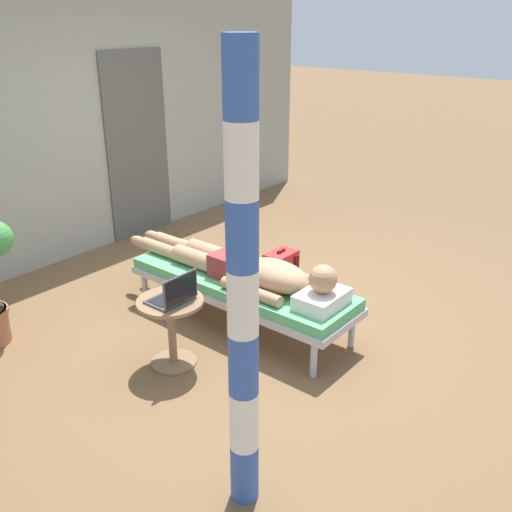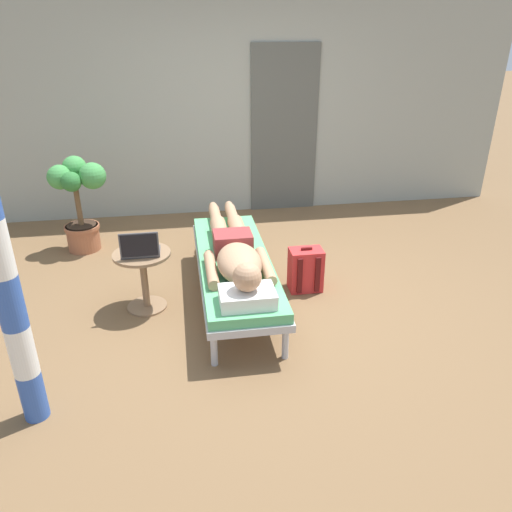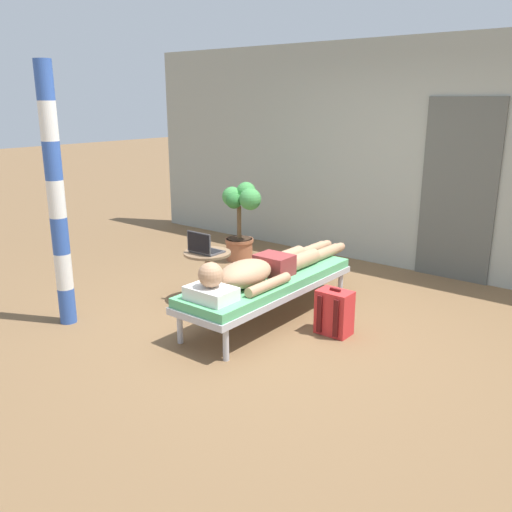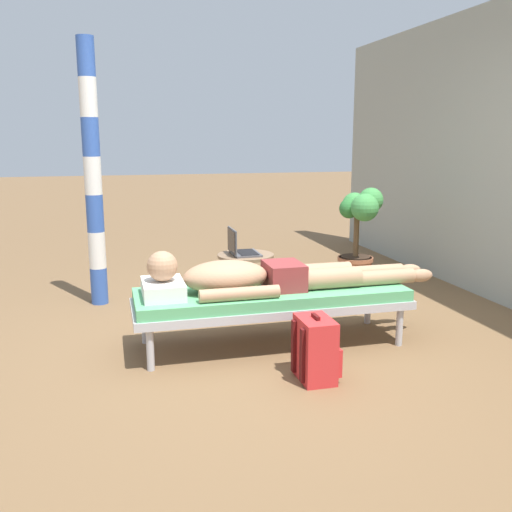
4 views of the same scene
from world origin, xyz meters
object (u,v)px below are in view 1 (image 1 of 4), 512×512
at_px(laptop, 174,295).
at_px(porch_post, 243,302).
at_px(person_reclining, 250,269).
at_px(backpack, 280,273).
at_px(side_table, 171,321).
at_px(lounge_chair, 241,285).

height_order(laptop, porch_post, porch_post).
relative_size(person_reclining, laptop, 7.00).
height_order(person_reclining, backpack, person_reclining).
bearing_deg(porch_post, person_reclining, 38.72).
bearing_deg(person_reclining, laptop, 176.77).
distance_m(laptop, porch_post, 1.46).
height_order(laptop, backpack, laptop).
height_order(side_table, backpack, side_table).
relative_size(side_table, backpack, 1.23).
bearing_deg(lounge_chair, laptop, -175.88).
distance_m(side_table, backpack, 1.45).
height_order(person_reclining, porch_post, porch_post).
xyz_separation_m(laptop, backpack, (1.44, 0.15, -0.39)).
bearing_deg(person_reclining, backpack, 16.29).
relative_size(lounge_chair, side_table, 3.82).
xyz_separation_m(backpack, porch_post, (-2.08, -1.33, 0.97)).
distance_m(lounge_chair, person_reclining, 0.20).
bearing_deg(laptop, person_reclining, -3.23).
distance_m(person_reclining, side_table, 0.80).
height_order(side_table, laptop, laptop).
bearing_deg(laptop, side_table, 90.00).
relative_size(lounge_chair, laptop, 6.44).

